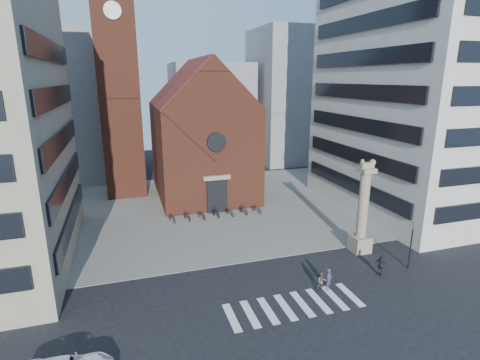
% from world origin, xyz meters
% --- Properties ---
extents(ground, '(120.00, 120.00, 0.00)m').
position_xyz_m(ground, '(0.00, 0.00, 0.00)').
color(ground, black).
rests_on(ground, ground).
extents(piazza, '(46.00, 30.00, 0.05)m').
position_xyz_m(piazza, '(0.00, 19.00, 0.03)').
color(piazza, gray).
rests_on(piazza, ground).
extents(zebra_crossing, '(10.20, 3.20, 0.01)m').
position_xyz_m(zebra_crossing, '(0.55, -3.00, 0.01)').
color(zebra_crossing, white).
rests_on(zebra_crossing, ground).
extents(church, '(12.00, 16.65, 18.00)m').
position_xyz_m(church, '(0.00, 25.04, 7.98)').
color(church, brown).
rests_on(church, ground).
extents(campanile, '(5.50, 5.50, 31.20)m').
position_xyz_m(campanile, '(-10.00, 28.00, 15.74)').
color(campanile, brown).
rests_on(campanile, ground).
extents(building_right, '(18.00, 22.00, 32.00)m').
position_xyz_m(building_right, '(24.00, 12.00, 16.00)').
color(building_right, beige).
rests_on(building_right, ground).
extents(bg_block_left, '(16.00, 14.00, 22.00)m').
position_xyz_m(bg_block_left, '(-20.00, 40.00, 11.00)').
color(bg_block_left, gray).
rests_on(bg_block_left, ground).
extents(bg_block_mid, '(14.00, 12.00, 18.00)m').
position_xyz_m(bg_block_mid, '(6.00, 45.00, 9.00)').
color(bg_block_mid, gray).
rests_on(bg_block_mid, ground).
extents(bg_block_right, '(16.00, 14.00, 24.00)m').
position_xyz_m(bg_block_right, '(22.00, 42.00, 12.00)').
color(bg_block_right, gray).
rests_on(bg_block_right, ground).
extents(lion_column, '(1.63, 1.60, 8.68)m').
position_xyz_m(lion_column, '(10.01, 3.00, 3.46)').
color(lion_column, gray).
rests_on(lion_column, ground).
extents(traffic_light, '(0.13, 0.16, 4.30)m').
position_xyz_m(traffic_light, '(12.00, -1.00, 2.29)').
color(traffic_light, black).
rests_on(traffic_light, ground).
extents(pedestrian_0, '(0.75, 0.69, 1.73)m').
position_xyz_m(pedestrian_0, '(3.91, -1.90, 0.86)').
color(pedestrian_0, '#3C3347').
rests_on(pedestrian_0, ground).
extents(pedestrian_1, '(0.83, 0.69, 1.58)m').
position_xyz_m(pedestrian_1, '(3.31, -1.91, 0.79)').
color(pedestrian_1, '#4E463E').
rests_on(pedestrian_1, ground).
extents(pedestrian_2, '(0.77, 1.18, 1.86)m').
position_xyz_m(pedestrian_2, '(9.00, -1.35, 0.93)').
color(pedestrian_2, '#25262D').
rests_on(pedestrian_2, ground).
extents(scooter_0, '(1.14, 1.98, 0.98)m').
position_xyz_m(scooter_0, '(-5.52, 15.39, 0.54)').
color(scooter_0, black).
rests_on(scooter_0, piazza).
extents(scooter_1, '(0.99, 1.89, 1.09)m').
position_xyz_m(scooter_1, '(-3.86, 15.39, 0.60)').
color(scooter_1, black).
rests_on(scooter_1, piazza).
extents(scooter_2, '(1.14, 1.98, 0.98)m').
position_xyz_m(scooter_2, '(-2.20, 15.39, 0.54)').
color(scooter_2, black).
rests_on(scooter_2, piazza).
extents(scooter_3, '(0.99, 1.89, 1.09)m').
position_xyz_m(scooter_3, '(-0.54, 15.39, 0.60)').
color(scooter_3, black).
rests_on(scooter_3, piazza).
extents(scooter_4, '(1.14, 1.98, 0.98)m').
position_xyz_m(scooter_4, '(1.12, 15.39, 0.54)').
color(scooter_4, black).
rests_on(scooter_4, piazza).
extents(scooter_5, '(0.99, 1.89, 1.09)m').
position_xyz_m(scooter_5, '(2.78, 15.39, 0.60)').
color(scooter_5, black).
rests_on(scooter_5, piazza).
extents(scooter_6, '(1.14, 1.98, 0.98)m').
position_xyz_m(scooter_6, '(4.44, 15.39, 0.54)').
color(scooter_6, black).
rests_on(scooter_6, piazza).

